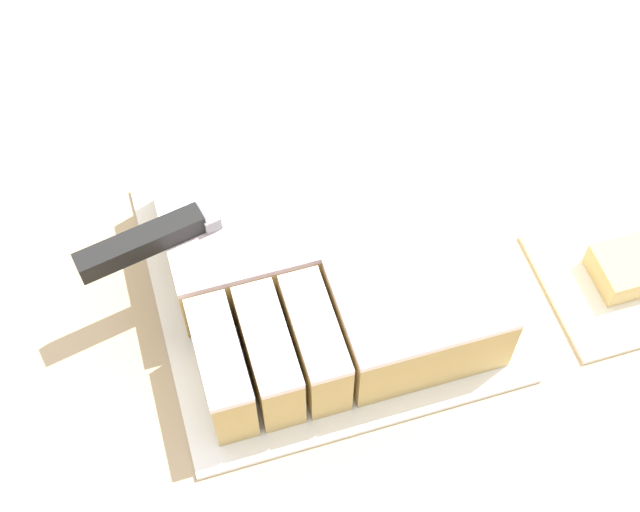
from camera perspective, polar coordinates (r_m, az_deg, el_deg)
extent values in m
plane|color=#4C4742|center=(1.74, -0.79, -14.40)|extent=(8.00, 8.00, 0.00)
cube|color=tan|center=(1.33, -1.01, -8.37)|extent=(1.40, 1.10, 0.88)
cube|color=white|center=(0.90, 0.00, -1.51)|extent=(0.33, 0.33, 0.01)
cube|color=tan|center=(0.90, -1.06, 2.86)|extent=(0.29, 0.17, 0.07)
cube|color=white|center=(0.86, -1.11, 4.43)|extent=(0.29, 0.17, 0.01)
cube|color=tan|center=(0.84, 6.19, -3.79)|extent=(0.15, 0.12, 0.07)
cube|color=white|center=(0.80, 6.46, -2.37)|extent=(0.15, 0.12, 0.01)
cube|color=tan|center=(0.81, -6.28, -7.26)|extent=(0.04, 0.11, 0.07)
cube|color=white|center=(0.77, -6.56, -5.96)|extent=(0.04, 0.11, 0.01)
cube|color=tan|center=(0.81, -3.28, -6.50)|extent=(0.04, 0.11, 0.07)
cube|color=white|center=(0.78, -3.43, -5.16)|extent=(0.04, 0.11, 0.01)
cube|color=tan|center=(0.82, -0.32, -5.72)|extent=(0.04, 0.11, 0.07)
cube|color=white|center=(0.78, -0.34, -4.36)|extent=(0.04, 0.11, 0.01)
cube|color=silver|center=(0.86, -1.96, 4.55)|extent=(0.19, 0.06, 0.00)
cube|color=slate|center=(0.83, -7.20, 2.53)|extent=(0.02, 0.03, 0.02)
cube|color=black|center=(0.82, -11.41, 0.83)|extent=(0.12, 0.05, 0.02)
cube|color=white|center=(0.95, 18.61, -1.37)|extent=(0.15, 0.15, 0.01)
cube|color=tan|center=(0.93, 18.91, -0.79)|extent=(0.06, 0.06, 0.03)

